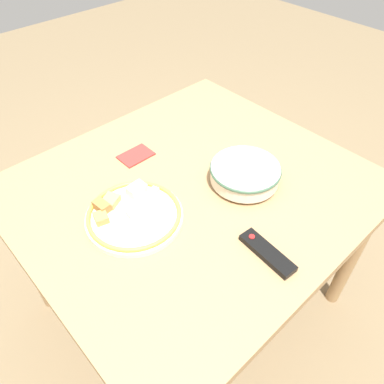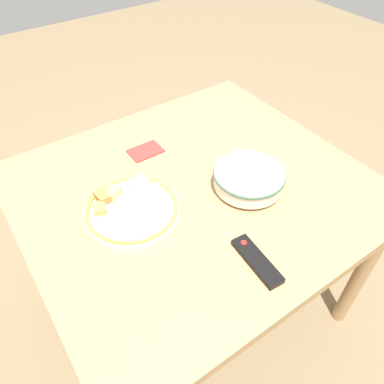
% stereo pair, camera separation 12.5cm
% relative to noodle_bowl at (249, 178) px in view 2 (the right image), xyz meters
% --- Properties ---
extents(ground_plane, '(8.00, 8.00, 0.00)m').
position_rel_noodle_bowl_xyz_m(ground_plane, '(0.15, -0.11, -0.82)').
color(ground_plane, '#7F6B4C').
extents(dining_table, '(1.18, 1.08, 0.78)m').
position_rel_noodle_bowl_xyz_m(dining_table, '(0.15, -0.11, -0.13)').
color(dining_table, tan).
rests_on(dining_table, ground_plane).
extents(noodle_bowl, '(0.25, 0.25, 0.07)m').
position_rel_noodle_bowl_xyz_m(noodle_bowl, '(0.00, 0.00, 0.00)').
color(noodle_bowl, silver).
rests_on(noodle_bowl, dining_table).
extents(food_plate, '(0.32, 0.32, 0.05)m').
position_rel_noodle_bowl_xyz_m(food_plate, '(0.39, -0.13, -0.03)').
color(food_plate, silver).
rests_on(food_plate, dining_table).
extents(tv_remote, '(0.07, 0.19, 0.02)m').
position_rel_noodle_bowl_xyz_m(tv_remote, '(0.19, 0.26, -0.03)').
color(tv_remote, black).
rests_on(tv_remote, dining_table).
extents(folded_napkin, '(0.13, 0.09, 0.01)m').
position_rel_noodle_bowl_xyz_m(folded_napkin, '(0.19, -0.38, -0.04)').
color(folded_napkin, '#B2332D').
rests_on(folded_napkin, dining_table).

